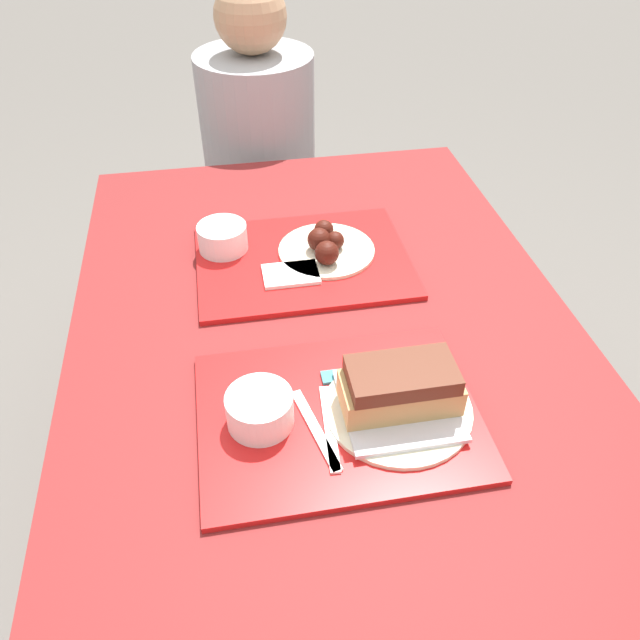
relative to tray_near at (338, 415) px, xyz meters
name	(u,v)px	position (x,y,z in m)	size (l,w,h in m)	color
ground_plane	(326,546)	(0.02, 0.20, -0.75)	(12.00, 12.00, 0.00)	#605B56
picnic_table	(328,371)	(0.02, 0.20, -0.10)	(0.95, 1.43, 0.74)	maroon
picnic_bench_far	(276,232)	(0.02, 1.13, -0.37)	(0.90, 0.28, 0.45)	maroon
tray_near	(338,415)	(0.00, 0.00, 0.00)	(0.44, 0.34, 0.01)	red
tray_far	(303,261)	(0.01, 0.43, 0.00)	(0.44, 0.34, 0.01)	red
bowl_coleslaw_near	(260,408)	(-0.12, 0.00, 0.04)	(0.10, 0.10, 0.06)	white
brisket_sandwich_plate	(400,394)	(0.09, -0.01, 0.04)	(0.24, 0.24, 0.09)	beige
plastic_fork_near	(316,429)	(-0.04, -0.03, 0.01)	(0.05, 0.17, 0.00)	white
plastic_knife_near	(330,427)	(-0.02, -0.03, 0.01)	(0.03, 0.17, 0.00)	white
condiment_packet	(332,377)	(0.00, 0.08, 0.01)	(0.04, 0.03, 0.01)	teal
bowl_coleslaw_far	(222,236)	(-0.15, 0.50, 0.04)	(0.10, 0.10, 0.06)	white
wings_plate_far	(326,246)	(0.06, 0.44, 0.02)	(0.21, 0.21, 0.06)	beige
napkin_far	(291,274)	(-0.02, 0.37, 0.01)	(0.11, 0.08, 0.01)	white
person_seated_across	(258,129)	(-0.02, 1.13, -0.01)	(0.34, 0.34, 0.70)	#9E9EA3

